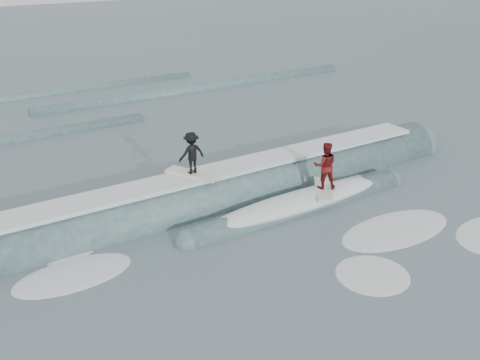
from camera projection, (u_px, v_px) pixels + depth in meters
ground at (274, 233)px, 17.53m from camera, size 160.00×160.00×0.00m
breaking_wave at (234, 198)px, 19.83m from camera, size 22.56×3.94×2.32m
surfer_black at (192, 155)px, 18.49m from camera, size 1.45×2.02×1.59m
surfer_red at (325, 168)px, 19.08m from camera, size 1.60×1.95×1.84m
whitewater at (325, 238)px, 17.21m from camera, size 15.45×8.21×0.10m
far_swells at (85, 109)px, 30.79m from camera, size 39.06×8.65×0.80m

